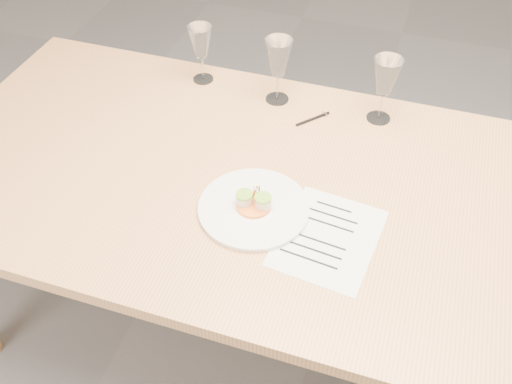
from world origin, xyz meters
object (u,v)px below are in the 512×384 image
(wine_glass_2, at_px, (386,78))
(ballpoint_pen, at_px, (313,119))
(dining_table, at_px, (332,212))
(wine_glass_0, at_px, (201,43))
(recipe_sheet, at_px, (328,237))
(dinner_plate, at_px, (254,207))
(wine_glass_1, at_px, (278,59))

(wine_glass_2, bearing_deg, ballpoint_pen, -159.83)
(dining_table, height_order, wine_glass_0, wine_glass_0)
(recipe_sheet, bearing_deg, dinner_plate, 177.64)
(recipe_sheet, bearing_deg, ballpoint_pen, 114.89)
(wine_glass_2, bearing_deg, recipe_sheet, -94.18)
(dinner_plate, relative_size, wine_glass_2, 1.38)
(recipe_sheet, distance_m, wine_glass_0, 0.81)
(dining_table, relative_size, recipe_sheet, 7.35)
(wine_glass_2, bearing_deg, dinner_plate, -116.35)
(wine_glass_2, bearing_deg, wine_glass_0, 177.04)
(wine_glass_0, bearing_deg, dining_table, -36.73)
(dining_table, bearing_deg, wine_glass_1, 126.17)
(dining_table, distance_m, ballpoint_pen, 0.35)
(ballpoint_pen, xyz_separation_m, wine_glass_0, (-0.41, 0.10, 0.13))
(wine_glass_2, bearing_deg, wine_glass_1, -179.82)
(recipe_sheet, height_order, wine_glass_2, wine_glass_2)
(dining_table, xyz_separation_m, ballpoint_pen, (-0.14, 0.31, 0.07))
(dinner_plate, distance_m, wine_glass_0, 0.66)
(dinner_plate, bearing_deg, wine_glass_0, 123.92)
(dinner_plate, bearing_deg, recipe_sheet, -8.65)
(recipe_sheet, bearing_deg, wine_glass_0, 141.44)
(dining_table, height_order, ballpoint_pen, ballpoint_pen)
(dinner_plate, relative_size, wine_glass_0, 1.49)
(dinner_plate, bearing_deg, ballpoint_pen, 82.85)
(dining_table, xyz_separation_m, dinner_plate, (-0.19, -0.12, 0.08))
(wine_glass_0, distance_m, wine_glass_2, 0.61)
(dinner_plate, bearing_deg, wine_glass_2, 63.65)
(wine_glass_0, height_order, wine_glass_1, wine_glass_1)
(dinner_plate, height_order, wine_glass_0, wine_glass_0)
(wine_glass_1, bearing_deg, wine_glass_0, 173.25)
(dining_table, relative_size, wine_glass_2, 11.21)
(dinner_plate, distance_m, wine_glass_1, 0.53)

